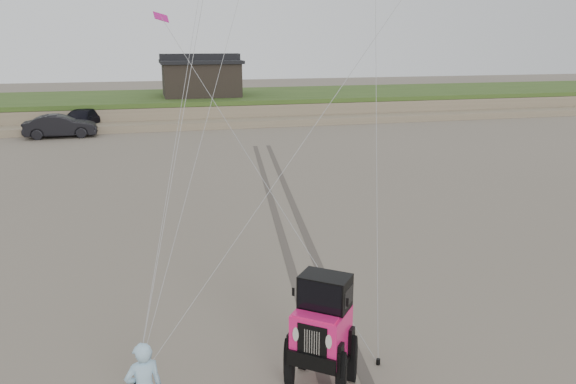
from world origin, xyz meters
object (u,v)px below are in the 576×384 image
Objects in this scene: truck_c at (82,120)px; jeep at (321,343)px; truck_b at (60,126)px; cabin at (201,77)px.

jeep is at bearing -54.17° from truck_c.
truck_b is 2.84m from truck_c.
cabin is at bearing 125.91° from jeep.
truck_b is at bearing 143.83° from jeep.
truck_b is 0.99× the size of jeep.
truck_c is at bearing 140.83° from jeep.
cabin is 1.42× the size of truck_b.
truck_c is at bearing -148.95° from cabin.
jeep is (8.22, -30.12, 0.11)m from truck_b.
truck_c is at bearing -24.73° from truck_b.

